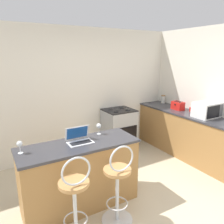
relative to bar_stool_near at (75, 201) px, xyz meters
name	(u,v)px	position (x,y,z in m)	size (l,w,h in m)	color
ground_plane	(143,213)	(0.93, -0.05, -0.51)	(20.00, 20.00, 0.00)	#BCAD8E
wall_back	(78,93)	(0.93, 2.18, 0.79)	(12.00, 0.06, 2.60)	silver
breakfast_bar	(80,175)	(0.28, 0.54, -0.05)	(1.59, 0.58, 0.93)	#9E703D
counter_right	(191,136)	(2.80, 0.80, -0.05)	(0.60, 2.73, 0.93)	#9E703D
bar_stool_near	(75,201)	(0.00, 0.00, 0.00)	(0.40, 0.40, 1.07)	silver
bar_stool_far	(118,186)	(0.55, 0.00, 0.00)	(0.40, 0.40, 1.07)	silver
laptop	(79,138)	(0.31, 0.60, 0.47)	(0.33, 0.24, 0.21)	silver
microwave	(207,110)	(2.84, 0.54, 0.56)	(0.48, 0.35, 0.28)	white
toaster	(178,106)	(2.81, 1.23, 0.50)	(0.18, 0.26, 0.17)	red
stove_range	(119,130)	(1.71, 1.84, -0.05)	(0.63, 0.58, 0.93)	#9EA3A8
wine_glass_short	(99,126)	(0.67, 0.73, 0.54)	(0.07, 0.07, 0.16)	silver
storage_jar	(163,99)	(3.01, 1.89, 0.51)	(0.10, 0.10, 0.19)	silver
mug_red	(191,109)	(2.93, 0.97, 0.46)	(0.09, 0.08, 0.09)	red
wine_glass_tall	(20,144)	(-0.43, 0.62, 0.53)	(0.07, 0.07, 0.16)	silver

